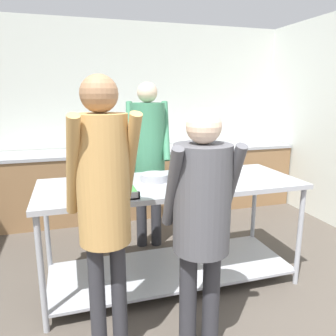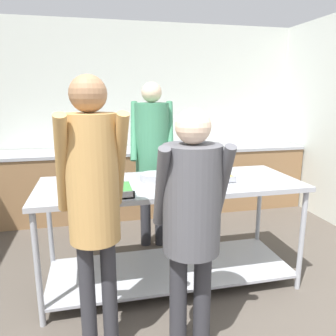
% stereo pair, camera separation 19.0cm
% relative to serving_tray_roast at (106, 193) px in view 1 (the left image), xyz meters
% --- Properties ---
extents(wall_rear, '(5.07, 0.06, 2.65)m').
position_rel_serving_tray_roast_xyz_m(wall_rear, '(0.48, 2.43, 0.36)').
color(wall_rear, silver).
rests_on(wall_rear, ground_plane).
extents(back_counter, '(4.91, 0.65, 0.92)m').
position_rel_serving_tray_roast_xyz_m(back_counter, '(0.48, 2.06, -0.50)').
color(back_counter, olive).
rests_on(back_counter, ground_plane).
extents(serving_counter, '(2.22, 0.84, 0.94)m').
position_rel_serving_tray_roast_xyz_m(serving_counter, '(0.58, 0.23, -0.33)').
color(serving_counter, '#9EA0A8').
rests_on(serving_counter, ground_plane).
extents(serving_tray_roast, '(0.45, 0.30, 0.05)m').
position_rel_serving_tray_roast_xyz_m(serving_tray_roast, '(0.00, 0.00, 0.00)').
color(serving_tray_roast, '#9EA0A8').
rests_on(serving_tray_roast, serving_counter).
extents(sauce_pan, '(0.38, 0.24, 0.06)m').
position_rel_serving_tray_roast_xyz_m(sauce_pan, '(0.45, 0.31, 0.01)').
color(sauce_pan, '#9EA0A8').
rests_on(sauce_pan, serving_counter).
extents(serving_tray_vegetables, '(0.43, 0.28, 0.05)m').
position_rel_serving_tray_roast_xyz_m(serving_tray_vegetables, '(0.90, 0.21, -0.00)').
color(serving_tray_vegetables, '#9EA0A8').
rests_on(serving_tray_vegetables, serving_counter).
extents(plate_stack, '(0.24, 0.24, 0.06)m').
position_rel_serving_tray_roast_xyz_m(plate_stack, '(1.27, 0.01, 0.00)').
color(plate_stack, white).
rests_on(plate_stack, serving_counter).
extents(guest_serving_left, '(0.46, 0.35, 1.60)m').
position_rel_serving_tray_roast_xyz_m(guest_serving_left, '(0.52, -0.60, 0.02)').
color(guest_serving_left, '#2D2D33').
rests_on(guest_serving_left, ground_plane).
extents(guest_serving_right, '(0.43, 0.38, 1.78)m').
position_rel_serving_tray_roast_xyz_m(guest_serving_right, '(-0.06, -0.51, 0.16)').
color(guest_serving_right, '#2D2D33').
rests_on(guest_serving_right, ground_plane).
extents(cook_behind_counter, '(0.50, 0.41, 1.79)m').
position_rel_serving_tray_roast_xyz_m(cook_behind_counter, '(0.56, 1.00, 0.15)').
color(cook_behind_counter, '#2D2D33').
rests_on(cook_behind_counter, ground_plane).
extents(water_bottle, '(0.07, 0.07, 0.25)m').
position_rel_serving_tray_roast_xyz_m(water_bottle, '(-0.07, 2.15, 0.07)').
color(water_bottle, '#23602D').
rests_on(water_bottle, back_counter).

